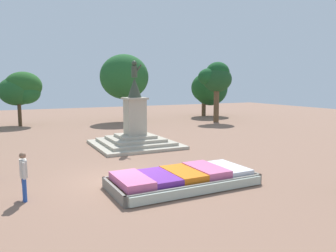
# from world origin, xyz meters

# --- Properties ---
(ground_plane) EXTENTS (82.28, 82.28, 0.00)m
(ground_plane) POSITION_xyz_m (0.00, 0.00, 0.00)
(ground_plane) COLOR #8C6651
(flower_planter) EXTENTS (5.72, 2.68, 0.63)m
(flower_planter) POSITION_xyz_m (1.84, -1.64, 0.28)
(flower_planter) COLOR #38281C
(flower_planter) RESTS_ON ground_plane
(statue_monument) EXTENTS (5.04, 5.04, 5.31)m
(statue_monument) POSITION_xyz_m (3.06, 6.88, 0.87)
(statue_monument) COLOR #B4AA96
(statue_monument) RESTS_ON ground_plane
(pedestrian_with_handbag) EXTENTS (0.23, 0.73, 1.67)m
(pedestrian_with_handbag) POSITION_xyz_m (-3.71, -0.71, 0.94)
(pedestrian_with_handbag) COLOR #264CA5
(pedestrian_with_handbag) RESTS_ON ground_plane
(park_tree_far_left) EXTENTS (4.96, 4.47, 5.42)m
(park_tree_far_left) POSITION_xyz_m (17.68, 21.05, 3.40)
(park_tree_far_left) COLOR brown
(park_tree_far_left) RESTS_ON ground_plane
(park_tree_behind_statue) EXTENTS (3.37, 2.92, 6.07)m
(park_tree_behind_statue) POSITION_xyz_m (14.91, 15.42, 4.51)
(park_tree_behind_statue) COLOR brown
(park_tree_behind_statue) RESTS_ON ground_plane
(park_tree_far_right) EXTENTS (3.86, 3.47, 5.01)m
(park_tree_far_right) POSITION_xyz_m (-2.89, 21.04, 3.34)
(park_tree_far_right) COLOR #4C3823
(park_tree_far_right) RESTS_ON ground_plane
(park_tree_street_side) EXTENTS (5.02, 4.47, 6.88)m
(park_tree_street_side) POSITION_xyz_m (6.70, 20.06, 4.63)
(park_tree_street_side) COLOR brown
(park_tree_street_side) RESTS_ON ground_plane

